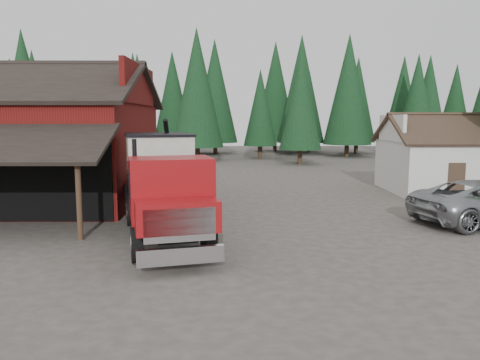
{
  "coord_description": "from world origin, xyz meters",
  "views": [
    {
      "loc": [
        -0.05,
        -14.19,
        4.28
      ],
      "look_at": [
        0.11,
        4.71,
        1.8
      ],
      "focal_mm": 35.0,
      "sensor_mm": 36.0,
      "label": 1
    }
  ],
  "objects": [
    {
      "name": "ground",
      "position": [
        0.0,
        0.0,
        0.0
      ],
      "size": [
        120.0,
        120.0,
        0.0
      ],
      "primitive_type": "plane",
      "color": "#443D35",
      "rests_on": "ground"
    },
    {
      "name": "red_barn",
      "position": [
        -11.0,
        9.9,
        2.69
      ],
      "size": [
        12.8,
        13.63,
        7.18
      ],
      "color": "#621210",
      "rests_on": "ground"
    },
    {
      "name": "farmhouse",
      "position": [
        13.0,
        13.0,
        1.67
      ],
      "size": [
        8.6,
        6.42,
        4.65
      ],
      "color": "silver",
      "rests_on": "ground"
    },
    {
      "name": "conifer_backdrop",
      "position": [
        0.0,
        42.0,
        0.0
      ],
      "size": [
        76.0,
        16.0,
        16.0
      ],
      "primitive_type": null,
      "color": "black",
      "rests_on": "ground"
    },
    {
      "name": "near_pine_b",
      "position": [
        6.0,
        30.0,
        5.89
      ],
      "size": [
        3.96,
        3.96,
        10.4
      ],
      "color": "#382619",
      "rests_on": "ground"
    },
    {
      "name": "near_pine_d",
      "position": [
        -4.0,
        34.0,
        7.39
      ],
      "size": [
        5.28,
        5.28,
        13.4
      ],
      "color": "#382619",
      "rests_on": "ground"
    },
    {
      "name": "feed_truck",
      "position": [
        -2.74,
        2.8,
        2.01
      ],
      "size": [
        4.81,
        9.84,
        4.29
      ],
      "rotation": [
        0.0,
        0.0,
        0.25
      ],
      "color": "black",
      "rests_on": "ground"
    }
  ]
}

